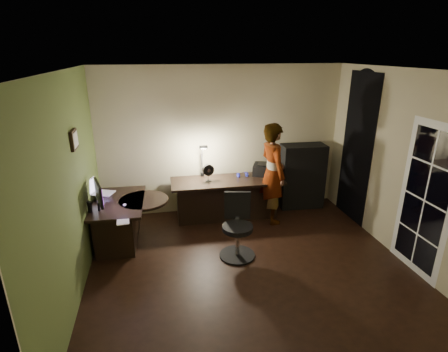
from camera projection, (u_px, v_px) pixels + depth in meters
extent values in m
cube|color=black|center=(248.00, 264.00, 5.06)|extent=(4.50, 4.00, 0.01)
cube|color=silver|center=(254.00, 69.00, 4.14)|extent=(4.50, 4.00, 0.01)
cube|color=#BAB089|center=(222.00, 141.00, 6.45)|extent=(4.50, 0.01, 2.70)
cube|color=#BAB089|center=(319.00, 262.00, 2.75)|extent=(4.50, 0.01, 2.70)
cube|color=#BAB089|center=(69.00, 189.00, 4.18)|extent=(0.01, 4.00, 2.70)
cube|color=#BAB089|center=(402.00, 166.00, 5.02)|extent=(0.01, 4.00, 2.70)
cube|color=#4D602B|center=(71.00, 189.00, 4.18)|extent=(0.00, 4.00, 2.70)
cube|color=black|center=(357.00, 149.00, 6.09)|extent=(0.01, 0.90, 2.60)
cube|color=white|center=(425.00, 201.00, 4.61)|extent=(0.02, 0.92, 2.10)
cube|color=black|center=(74.00, 140.00, 4.43)|extent=(0.04, 0.30, 0.25)
cube|color=black|center=(121.00, 222.00, 5.52)|extent=(0.81, 1.27, 0.72)
cube|color=black|center=(227.00, 199.00, 6.34)|extent=(2.01, 0.74, 0.75)
cube|color=black|center=(302.00, 176.00, 6.77)|extent=(0.85, 0.46, 1.25)
cube|color=silver|center=(103.00, 197.00, 5.49)|extent=(0.31, 0.29, 0.10)
cube|color=silver|center=(102.00, 186.00, 5.43)|extent=(0.44, 0.43, 0.24)
cube|color=black|center=(98.00, 201.00, 5.03)|extent=(0.24, 0.51, 0.33)
ellipsoid|color=silver|center=(125.00, 205.00, 5.27)|extent=(0.07, 0.09, 0.03)
cube|color=black|center=(110.00, 204.00, 5.34)|extent=(0.07, 0.13, 0.01)
cube|color=black|center=(99.00, 211.00, 5.09)|extent=(0.07, 0.12, 0.01)
cylinder|color=black|center=(90.00, 207.00, 5.02)|extent=(0.07, 0.07, 0.17)
cube|color=silver|center=(123.00, 221.00, 4.80)|extent=(0.18, 0.24, 0.01)
cube|color=black|center=(208.00, 173.00, 6.10)|extent=(0.22, 0.15, 0.31)
cube|color=#1D229D|center=(243.00, 174.00, 6.35)|extent=(0.22, 0.14, 0.09)
cube|color=black|center=(267.00, 169.00, 6.45)|extent=(0.58, 0.53, 0.21)
cube|color=black|center=(202.00, 158.00, 6.30)|extent=(0.25, 0.34, 0.67)
cube|color=black|center=(238.00, 228.00, 5.10)|extent=(0.63, 0.63, 0.96)
imported|color=#D8A88C|center=(273.00, 174.00, 6.08)|extent=(0.52, 0.70, 1.79)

